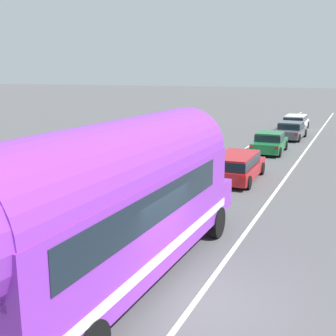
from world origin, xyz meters
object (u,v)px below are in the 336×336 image
object	(u,v)px
car_lead	(237,165)
car_third	(291,130)
car_second	(270,142)
car_fourth	(296,121)
painted_bus	(109,201)

from	to	relation	value
car_lead	car_third	size ratio (longest dim) A/B	1.02
car_lead	car_second	bearing A→B (deg)	90.18
car_second	car_fourth	size ratio (longest dim) A/B	0.98
car_second	car_fourth	xyz separation A→B (m)	(-0.07, 12.77, 0.07)
car_second	car_third	world-z (taller)	same
car_lead	car_second	world-z (taller)	same
painted_bus	car_fourth	world-z (taller)	painted_bus
car_lead	car_fourth	world-z (taller)	same
painted_bus	car_lead	world-z (taller)	painted_bus
painted_bus	car_second	world-z (taller)	painted_bus
painted_bus	car_third	world-z (taller)	painted_bus
car_second	car_third	distance (m)	6.82
car_second	car_fourth	bearing A→B (deg)	90.31
car_third	car_fourth	xyz separation A→B (m)	(-0.44, 5.96, 0.06)
car_lead	car_fourth	bearing A→B (deg)	90.26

